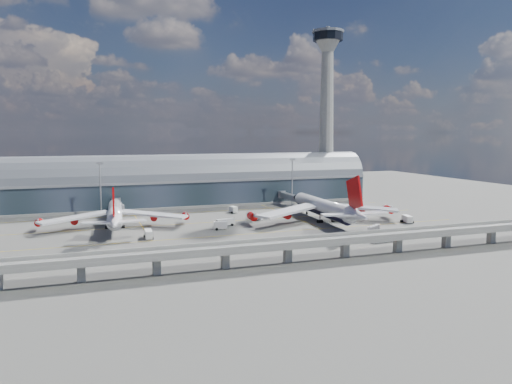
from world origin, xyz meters
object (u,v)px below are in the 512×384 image
object	(u,v)px
service_truck_5	(257,217)
cargo_train_0	(328,240)
airliner_right	(325,208)
service_truck_0	(148,234)
service_truck_3	(407,219)
airliner_left	(115,214)
service_truck_4	(233,210)
floodlight_mast_right	(292,181)
control_tower	(327,113)
service_truck_1	(221,226)
cargo_train_1	(382,240)
floodlight_mast_left	(100,188)
cargo_train_2	(374,228)
service_truck_2	(225,222)

from	to	relation	value
service_truck_5	cargo_train_0	world-z (taller)	service_truck_5
airliner_right	service_truck_0	xyz separation A→B (m)	(-79.63, -10.04, -4.46)
airliner_right	service_truck_3	world-z (taller)	airliner_right
airliner_left	service_truck_4	distance (m)	62.14
airliner_left	floodlight_mast_right	bearing A→B (deg)	23.62
control_tower	service_truck_1	size ratio (longest dim) A/B	16.70
control_tower	service_truck_5	size ratio (longest dim) A/B	18.22
airliner_right	cargo_train_1	distance (m)	46.26
floodlight_mast_right	airliner_left	size ratio (longest dim) A/B	0.39
airliner_left	service_truck_0	distance (m)	28.78
floodlight_mast_left	service_truck_5	size ratio (longest dim) A/B	4.55
service_truck_3	floodlight_mast_left	bearing A→B (deg)	165.59
airliner_left	cargo_train_2	world-z (taller)	airliner_left
service_truck_5	cargo_train_2	world-z (taller)	service_truck_5
service_truck_5	cargo_train_1	size ratio (longest dim) A/B	0.62
service_truck_2	cargo_train_0	distance (m)	51.41
cargo_train_0	airliner_left	bearing A→B (deg)	57.89
airliner_left	cargo_train_1	world-z (taller)	airliner_left
control_tower	airliner_left	size ratio (longest dim) A/B	1.56
floodlight_mast_left	cargo_train_1	bearing A→B (deg)	-45.86
service_truck_5	airliner_right	bearing A→B (deg)	-63.53
service_truck_2	service_truck_4	distance (m)	34.87
floodlight_mast_right	service_truck_5	size ratio (longest dim) A/B	4.55
service_truck_1	service_truck_0	bearing A→B (deg)	119.89
control_tower	airliner_right	size ratio (longest dim) A/B	1.39
floodlight_mast_left	cargo_train_2	size ratio (longest dim) A/B	2.85
service_truck_1	service_truck_2	world-z (taller)	service_truck_1
floodlight_mast_right	service_truck_2	size ratio (longest dim) A/B	3.08
control_tower	service_truck_4	xyz separation A→B (m)	(-72.62, -40.90, -50.06)
airliner_right	service_truck_0	size ratio (longest dim) A/B	9.55
control_tower	floodlight_mast_right	size ratio (longest dim) A/B	4.01
service_truck_1	service_truck_4	size ratio (longest dim) A/B	1.09
service_truck_4	service_truck_5	xyz separation A→B (m)	(4.20, -23.35, -0.22)
floodlight_mast_right	airliner_left	xyz separation A→B (m)	(-96.00, -33.77, -7.89)
service_truck_0	cargo_train_0	distance (m)	67.00
service_truck_5	cargo_train_0	size ratio (longest dim) A/B	0.72
floodlight_mast_right	cargo_train_1	size ratio (longest dim) A/B	2.80
floodlight_mast_right	floodlight_mast_left	bearing A→B (deg)	180.00
control_tower	floodlight_mast_left	distance (m)	143.01
service_truck_0	service_truck_1	world-z (taller)	service_truck_1
service_truck_1	cargo_train_1	size ratio (longest dim) A/B	0.67
floodlight_mast_right	cargo_train_1	distance (m)	97.32
airliner_left	service_truck_5	size ratio (longest dim) A/B	11.69
service_truck_1	floodlight_mast_left	bearing A→B (deg)	55.95
floodlight_mast_left	service_truck_3	distance (m)	143.23
control_tower	airliner_left	xyz separation A→B (m)	(-131.00, -61.77, -45.89)
airliner_left	cargo_train_0	bearing A→B (deg)	-34.13
airliner_left	control_tower	bearing A→B (deg)	29.49
service_truck_4	cargo_train_2	distance (m)	74.07
floodlight_mast_left	airliner_right	world-z (taller)	floodlight_mast_left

